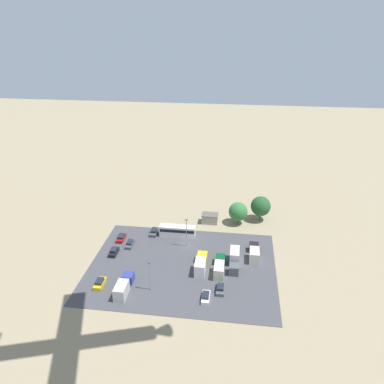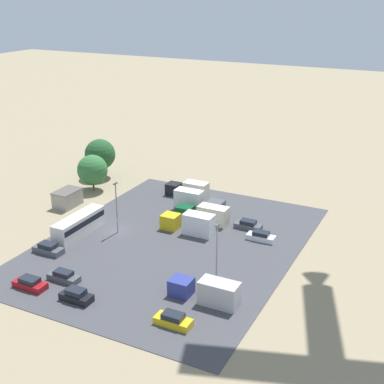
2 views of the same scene
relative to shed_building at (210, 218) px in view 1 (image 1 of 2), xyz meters
The scene contains 20 objects.
ground_plane 14.85m from the shed_building, 70.06° to the left, with size 400.00×400.00×0.00m, color gray.
parking_lot_surface 24.72m from the shed_building, 78.22° to the left, with size 47.99×36.88×0.08m.
shed_building is the anchor object (origin of this frame).
bus 12.86m from the shed_building, 46.97° to the left, with size 10.52×2.59×3.26m.
parked_car_0 33.10m from the shed_building, 99.34° to the left, with size 1.86×4.44×1.46m.
parked_car_1 32.28m from the shed_building, 40.72° to the left, with size 1.90×4.22×1.66m.
parked_car_2 26.87m from the shed_building, 37.70° to the left, with size 1.74×4.52×1.44m.
parked_car_3 36.05m from the shed_building, 93.57° to the left, with size 1.79×4.44×1.46m.
parked_car_4 41.68m from the shed_building, 55.62° to the left, with size 1.90×4.48×1.54m.
parked_car_5 28.25m from the shed_building, 28.96° to the left, with size 1.93×4.60×1.49m.
parked_car_6 18.40m from the shed_building, 29.98° to the left, with size 1.95×4.66×1.58m.
parked_truck_0 25.65m from the shed_building, 100.39° to the left, with size 2.44×9.19×3.03m.
parked_truck_1 39.81m from the shed_building, 64.46° to the left, with size 2.57×9.17×3.11m.
parked_truck_2 22.34m from the shed_building, 127.10° to the left, with size 2.52×8.18×3.15m.
parked_truck_3 23.31m from the shed_building, 110.84° to the left, with size 2.39×9.05×3.58m.
parked_truck_4 24.91m from the shed_building, 89.66° to the left, with size 2.57×8.87×3.41m.
tree_near_shed 16.52m from the shed_building, 166.09° to the right, with size 6.29×6.29×8.03m.
tree_apron_mid 9.10m from the shed_building, behind, with size 5.85×5.85×7.06m.
light_pole_lot_centre 15.73m from the shed_building, 69.54° to the left, with size 0.90×0.28×8.48m.
light_pole_lot_edge 36.19m from the shed_building, 72.12° to the left, with size 0.90×0.28×7.77m.
Camera 1 is at (-13.02, 89.57, 58.08)m, focal length 35.00 mm.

